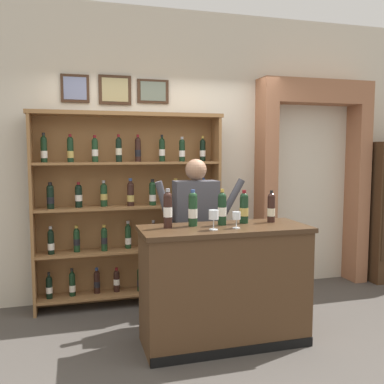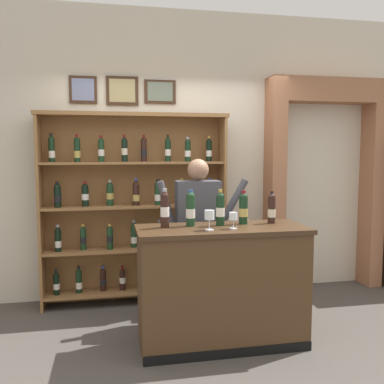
% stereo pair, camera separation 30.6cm
% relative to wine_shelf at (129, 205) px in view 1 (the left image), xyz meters
% --- Properties ---
extents(ground_plane, '(14.00, 14.00, 0.02)m').
position_rel_wine_shelf_xyz_m(ground_plane, '(0.47, -1.20, -1.10)').
color(ground_plane, '#47423D').
extents(back_wall, '(12.00, 0.19, 3.24)m').
position_rel_wine_shelf_xyz_m(back_wall, '(0.47, 0.27, 0.53)').
color(back_wall, beige).
rests_on(back_wall, ground).
extents(wine_shelf, '(2.02, 0.32, 2.07)m').
position_rel_wine_shelf_xyz_m(wine_shelf, '(0.00, 0.00, 0.00)').
color(wine_shelf, olive).
rests_on(wine_shelf, ground).
extents(archway_doorway, '(1.44, 0.45, 2.51)m').
position_rel_wine_shelf_xyz_m(archway_doorway, '(2.28, 0.15, 0.32)').
color(archway_doorway, '#9E6647').
rests_on(archway_doorway, ground).
extents(tasting_counter, '(1.45, 0.59, 1.03)m').
position_rel_wine_shelf_xyz_m(tasting_counter, '(0.67, -1.20, -0.58)').
color(tasting_counter, '#4C331E').
rests_on(tasting_counter, ground).
extents(shopkeeper, '(0.93, 0.22, 1.59)m').
position_rel_wine_shelf_xyz_m(shopkeeper, '(0.58, -0.61, -0.11)').
color(shopkeeper, '#2D3347').
rests_on(shopkeeper, ground).
extents(tasting_bottle_prosecco, '(0.07, 0.07, 0.33)m').
position_rel_wine_shelf_xyz_m(tasting_bottle_prosecco, '(0.19, -1.13, 0.10)').
color(tasting_bottle_prosecco, black).
rests_on(tasting_bottle_prosecco, tasting_counter).
extents(tasting_bottle_brunello, '(0.08, 0.08, 0.31)m').
position_rel_wine_shelf_xyz_m(tasting_bottle_brunello, '(0.41, -1.10, 0.09)').
color(tasting_bottle_brunello, '#19381E').
rests_on(tasting_bottle_brunello, tasting_counter).
extents(tasting_bottle_grappa, '(0.08, 0.08, 0.32)m').
position_rel_wine_shelf_xyz_m(tasting_bottle_grappa, '(0.67, -1.12, 0.08)').
color(tasting_bottle_grappa, black).
rests_on(tasting_bottle_grappa, tasting_counter).
extents(tasting_bottle_vin_santo, '(0.08, 0.08, 0.30)m').
position_rel_wine_shelf_xyz_m(tasting_bottle_vin_santo, '(0.89, -1.08, 0.08)').
color(tasting_bottle_vin_santo, black).
rests_on(tasting_bottle_vin_santo, tasting_counter).
extents(tasting_bottle_super_tuscan, '(0.07, 0.07, 0.29)m').
position_rel_wine_shelf_xyz_m(tasting_bottle_super_tuscan, '(1.15, -1.10, 0.07)').
color(tasting_bottle_super_tuscan, black).
rests_on(tasting_bottle_super_tuscan, tasting_counter).
extents(wine_glass_left, '(0.08, 0.08, 0.16)m').
position_rel_wine_shelf_xyz_m(wine_glass_left, '(0.53, -1.32, 0.05)').
color(wine_glass_left, silver).
rests_on(wine_glass_left, tasting_counter).
extents(wine_glass_right, '(0.07, 0.07, 0.14)m').
position_rel_wine_shelf_xyz_m(wine_glass_right, '(0.73, -1.30, 0.03)').
color(wine_glass_right, silver).
rests_on(wine_glass_right, tasting_counter).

